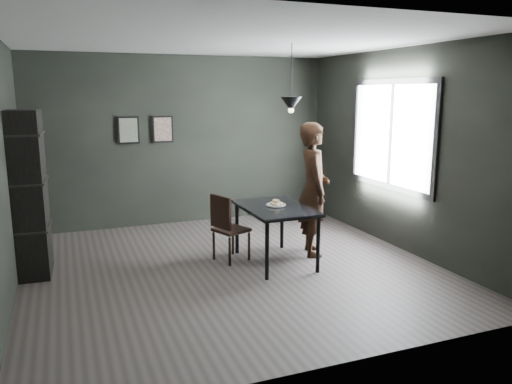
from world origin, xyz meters
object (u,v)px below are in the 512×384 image
object	(u,v)px
shelf_unit	(29,194)
pendant_lamp	(291,104)
woman	(313,189)
white_plate	(276,205)
wood_chair	(226,224)
cafe_table	(275,212)

from	to	relation	value
shelf_unit	pendant_lamp	xyz separation A→B (m)	(3.17, -0.58, 1.05)
woman	pendant_lamp	bearing A→B (deg)	114.47
white_plate	pendant_lamp	size ratio (longest dim) A/B	0.27
woman	wood_chair	world-z (taller)	woman
cafe_table	wood_chair	xyz separation A→B (m)	(-0.58, 0.27, -0.16)
pendant_lamp	wood_chair	bearing A→B (deg)	168.69
white_plate	shelf_unit	size ratio (longest dim) A/B	0.12
white_plate	woman	size ratio (longest dim) A/B	0.13
white_plate	shelf_unit	xyz separation A→B (m)	(-2.94, 0.65, 0.24)
woman	white_plate	bearing A→B (deg)	117.84
shelf_unit	woman	bearing A→B (deg)	-5.46
cafe_table	pendant_lamp	distance (m)	1.41
pendant_lamp	cafe_table	bearing A→B (deg)	-158.20
cafe_table	shelf_unit	bearing A→B (deg)	166.83
cafe_table	pendant_lamp	bearing A→B (deg)	21.80
pendant_lamp	white_plate	bearing A→B (deg)	-163.67
wood_chair	white_plate	bearing A→B (deg)	-42.50
cafe_table	wood_chair	size ratio (longest dim) A/B	1.34
cafe_table	shelf_unit	size ratio (longest dim) A/B	0.60
cafe_table	white_plate	size ratio (longest dim) A/B	5.22
woman	wood_chair	distance (m)	1.27
white_plate	shelf_unit	world-z (taller)	shelf_unit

